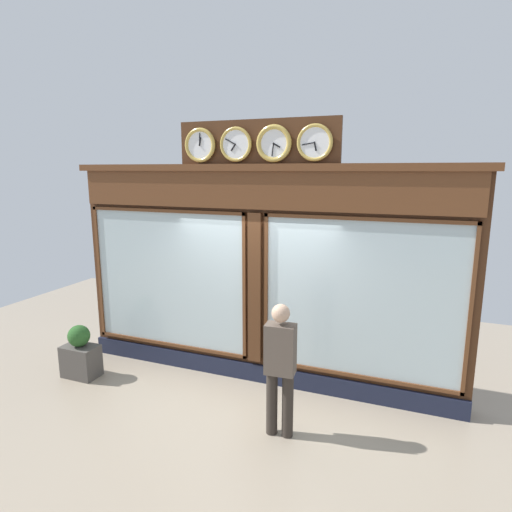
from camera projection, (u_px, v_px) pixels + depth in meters
The scene contains 5 objects.
ground_plane at pixel (151, 509), 4.16m from camera, with size 14.00×14.00×0.00m, color gray.
shop_facade at pixel (259, 273), 6.50m from camera, with size 6.16×0.42×3.93m.
pedestrian at pixel (280, 365), 5.17m from camera, with size 0.37×0.24×1.69m.
planter_box at pixel (81, 361), 6.81m from camera, with size 0.56×0.36×0.51m, color #4C4742.
planter_shrub at pixel (79, 336), 6.72m from camera, with size 0.34×0.34×0.34m, color #285623.
Camera 1 is at (-2.26, 5.78, 3.24)m, focal length 30.11 mm.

